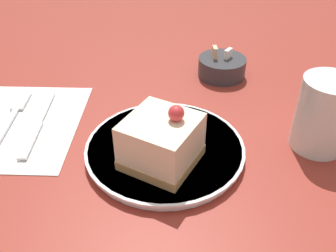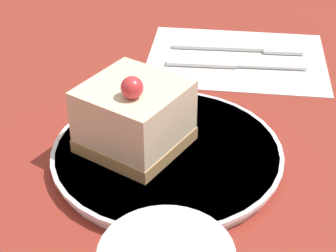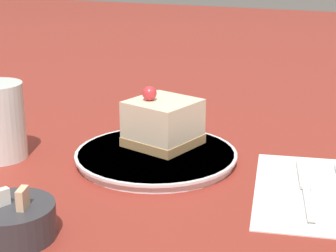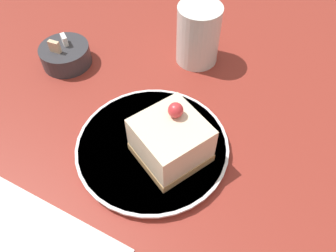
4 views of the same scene
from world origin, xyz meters
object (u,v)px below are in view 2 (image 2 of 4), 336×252
(plate, at_px, (167,154))
(knife, at_px, (223,64))
(cake_slice, at_px, (134,117))
(fork, at_px, (249,48))

(plate, xyz_separation_m, knife, (-0.21, 0.00, -0.00))
(cake_slice, bearing_deg, plate, 111.67)
(cake_slice, height_order, fork, cake_slice)
(plate, distance_m, cake_slice, 0.05)
(knife, bearing_deg, cake_slice, -23.51)
(fork, relative_size, knife, 0.99)
(plate, bearing_deg, fork, 174.71)
(plate, bearing_deg, cake_slice, -83.26)
(plate, bearing_deg, knife, 179.34)
(cake_slice, relative_size, fork, 0.63)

